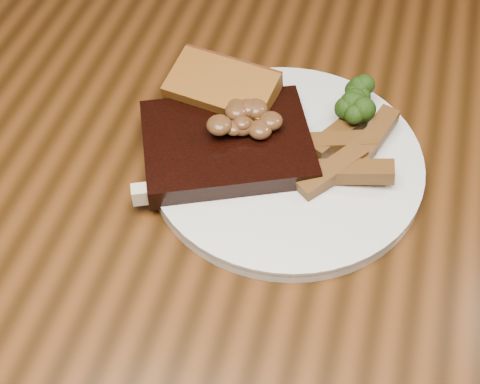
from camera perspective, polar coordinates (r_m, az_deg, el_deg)
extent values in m
cube|color=#4A260E|center=(0.68, 0.41, -3.21)|extent=(1.60, 0.90, 0.04)
cube|color=black|center=(1.42, 16.49, 11.34)|extent=(0.50, 0.50, 0.04)
cylinder|color=black|center=(1.73, 19.57, 8.74)|extent=(0.04, 0.04, 0.41)
cylinder|color=black|center=(1.66, 8.28, 9.56)|extent=(0.04, 0.04, 0.41)
cylinder|color=black|center=(1.42, 8.82, 0.60)|extent=(0.04, 0.04, 0.41)
cylinder|color=silver|center=(0.71, 3.96, 2.44)|extent=(0.33, 0.33, 0.01)
cube|color=black|center=(0.70, -1.12, 4.09)|extent=(0.21, 0.19, 0.03)
cube|color=beige|center=(0.66, -2.53, 0.30)|extent=(0.15, 0.08, 0.02)
cube|color=#985B1B|center=(0.75, -1.53, 7.70)|extent=(0.12, 0.08, 0.03)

